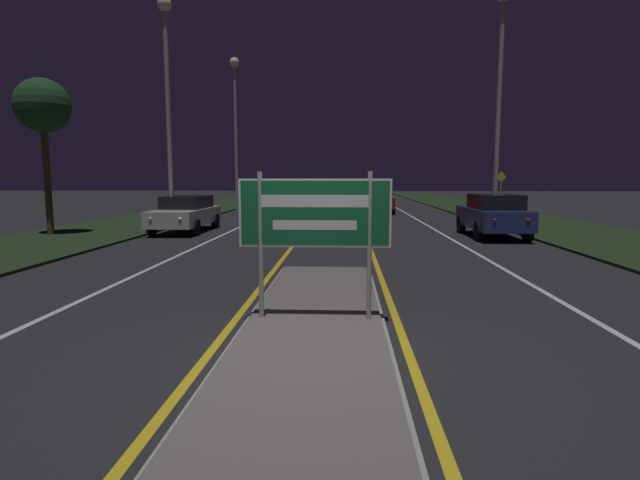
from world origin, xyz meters
name	(u,v)px	position (x,y,z in m)	size (l,w,h in m)	color
ground_plane	(309,354)	(0.00, 0.00, 0.00)	(160.00, 160.00, 0.00)	#232326
median_island	(315,322)	(0.00, 1.25, 0.04)	(2.06, 8.65, 0.10)	#999993
verge_left	(157,218)	(-9.50, 20.00, 0.04)	(5.00, 100.00, 0.08)	#1E3319
verge_right	(522,220)	(9.50, 20.00, 0.04)	(5.00, 100.00, 0.08)	#1E3319
centre_line_yellow_left	(318,213)	(-1.22, 25.00, 0.00)	(0.12, 70.00, 0.01)	gold
centre_line_yellow_right	(358,213)	(1.22, 25.00, 0.00)	(0.12, 70.00, 0.01)	gold
lane_line_white_left	(271,213)	(-4.20, 25.00, 0.00)	(0.12, 70.00, 0.01)	silver
lane_line_white_right	(406,213)	(4.20, 25.00, 0.00)	(0.12, 70.00, 0.01)	silver
edge_line_white_left	(223,213)	(-7.20, 25.00, 0.00)	(0.10, 70.00, 0.01)	silver
edge_line_white_right	(455,213)	(7.20, 25.00, 0.00)	(0.10, 70.00, 0.01)	silver
highway_sign	(315,218)	(0.00, 1.24, 1.57)	(2.19, 0.07, 2.13)	#9E9E99
streetlight_left_near	(167,84)	(-6.26, 13.10, 5.65)	(0.52, 0.52, 8.76)	#9E9E99
streetlight_left_far	(235,109)	(-6.24, 24.76, 6.33)	(0.59, 0.59, 9.33)	#9E9E99
streetlight_right_near	(501,60)	(6.36, 14.25, 6.65)	(0.64, 0.64, 9.40)	#9E9E99
car_receding_0	(493,215)	(5.81, 12.50, 0.82)	(1.86, 4.20, 1.56)	navy
car_receding_1	(377,200)	(2.44, 25.40, 0.78)	(1.99, 4.32, 1.51)	maroon
car_receding_2	(370,196)	(2.41, 34.09, 0.77)	(1.90, 4.43, 1.42)	navy
car_receding_3	(367,192)	(2.75, 48.05, 0.72)	(1.91, 4.84, 1.36)	#4C514C
car_approaching_0	(186,213)	(-5.96, 13.88, 0.75)	(1.88, 4.64, 1.43)	silver
car_approaching_1	(298,198)	(-2.82, 28.92, 0.77)	(2.04, 4.71, 1.42)	navy
warning_sign	(501,189)	(9.46, 23.69, 1.55)	(0.60, 0.06, 2.45)	#9E9E99
roadside_palm_left	(43,108)	(-10.46, 11.98, 4.66)	(1.93, 1.93, 5.63)	#4C3823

